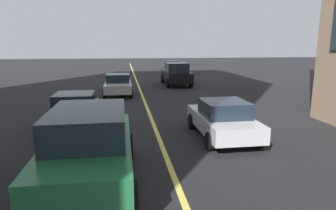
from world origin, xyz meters
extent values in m
cube|color=#D8C64C|center=(20.00, 0.00, 0.00)|extent=(80.00, 0.16, 0.01)
cube|color=#B7BABF|center=(26.06, 1.60, 0.57)|extent=(3.90, 1.75, 0.55)
cube|color=#19232D|center=(26.26, 1.60, 1.12)|extent=(1.64, 1.54, 0.55)
cylinder|color=black|center=(24.78, 0.76, 0.30)|extent=(0.60, 0.21, 0.60)
cylinder|color=black|center=(24.78, 2.44, 0.30)|extent=(0.60, 0.21, 0.60)
cylinder|color=black|center=(27.35, 0.76, 0.30)|extent=(0.60, 0.21, 0.60)
cylinder|color=black|center=(27.35, 2.44, 0.30)|extent=(0.60, 0.21, 0.60)
cube|color=black|center=(30.32, -3.20, 0.78)|extent=(4.70, 1.95, 0.80)
cube|color=#19232D|center=(30.32, -3.20, 1.53)|extent=(2.59, 1.72, 0.70)
cylinder|color=black|center=(31.87, -2.26, 0.38)|extent=(0.76, 0.27, 0.76)
cylinder|color=black|center=(31.87, -4.13, 0.38)|extent=(0.76, 0.27, 0.76)
cylinder|color=black|center=(28.76, -2.26, 0.38)|extent=(0.76, 0.27, 0.76)
cylinder|color=black|center=(28.76, -4.13, 0.38)|extent=(0.76, 0.27, 0.76)
cube|color=silver|center=(42.18, -4.90, 0.57)|extent=(3.90, 1.75, 0.55)
cube|color=#19232D|center=(41.99, -4.90, 1.12)|extent=(1.64, 1.54, 0.55)
cylinder|color=black|center=(43.47, -4.06, 0.30)|extent=(0.60, 0.21, 0.60)
cylinder|color=black|center=(43.47, -5.74, 0.30)|extent=(0.60, 0.21, 0.60)
cylinder|color=black|center=(40.90, -4.06, 0.30)|extent=(0.60, 0.21, 0.60)
cylinder|color=black|center=(40.90, -5.74, 0.30)|extent=(0.60, 0.21, 0.60)
cube|color=#B7BABF|center=(16.02, -2.33, 0.57)|extent=(3.90, 1.75, 0.55)
cube|color=#19232D|center=(15.82, -2.33, 1.12)|extent=(1.64, 1.54, 0.55)
cylinder|color=black|center=(17.31, -1.49, 0.30)|extent=(0.60, 0.21, 0.60)
cylinder|color=black|center=(17.31, -3.17, 0.30)|extent=(0.60, 0.21, 0.60)
cylinder|color=black|center=(14.73, -1.49, 0.30)|extent=(0.60, 0.21, 0.60)
cylinder|color=black|center=(14.73, -3.17, 0.30)|extent=(0.60, 0.21, 0.60)
cube|color=#1E6038|center=(18.17, 3.26, 0.57)|extent=(3.90, 1.75, 0.55)
cube|color=#19232D|center=(18.36, 3.26, 1.12)|extent=(1.64, 1.54, 0.55)
cylinder|color=black|center=(16.88, 2.42, 0.30)|extent=(0.60, 0.21, 0.60)
cylinder|color=black|center=(16.88, 4.10, 0.30)|extent=(0.60, 0.21, 0.60)
cylinder|color=black|center=(19.45, 2.42, 0.30)|extent=(0.60, 0.21, 0.60)
cylinder|color=black|center=(19.45, 4.10, 0.30)|extent=(0.60, 0.21, 0.60)
cube|color=#1E6038|center=(12.93, 2.08, 0.78)|extent=(4.70, 1.95, 0.80)
cube|color=#19232D|center=(12.93, 2.08, 1.53)|extent=(2.59, 1.72, 0.70)
cylinder|color=black|center=(11.38, 1.14, 0.38)|extent=(0.76, 0.27, 0.76)
cylinder|color=black|center=(11.38, 3.02, 0.38)|extent=(0.76, 0.27, 0.76)
cylinder|color=black|center=(14.48, 1.14, 0.38)|extent=(0.76, 0.27, 0.76)
cylinder|color=black|center=(14.48, 3.02, 0.38)|extent=(0.76, 0.27, 0.76)
camera|label=1|loc=(6.05, 1.22, 3.37)|focal=31.19mm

